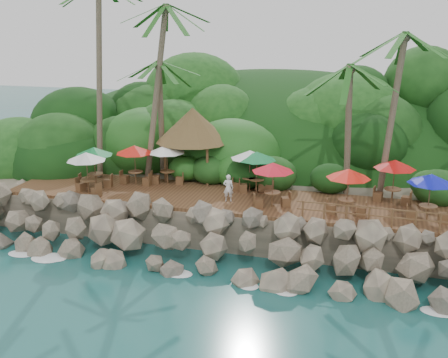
# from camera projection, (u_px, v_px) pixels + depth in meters

# --- Properties ---
(ground) EXTENTS (140.00, 140.00, 0.00)m
(ground) POSITION_uv_depth(u_px,v_px,m) (190.00, 279.00, 25.94)
(ground) COLOR #19514F
(ground) RESTS_ON ground
(land_base) EXTENTS (32.00, 25.20, 2.10)m
(land_base) POSITION_uv_depth(u_px,v_px,m) (260.00, 173.00, 40.40)
(land_base) COLOR gray
(land_base) RESTS_ON ground
(jungle_hill) EXTENTS (44.80, 28.00, 15.40)m
(jungle_hill) POSITION_uv_depth(u_px,v_px,m) (278.00, 163.00, 47.61)
(jungle_hill) COLOR #143811
(jungle_hill) RESTS_ON ground
(seawall) EXTENTS (29.00, 4.00, 2.30)m
(seawall) POSITION_uv_depth(u_px,v_px,m) (203.00, 242.00, 27.46)
(seawall) COLOR gray
(seawall) RESTS_ON ground
(terrace) EXTENTS (26.00, 5.00, 0.20)m
(terrace) POSITION_uv_depth(u_px,v_px,m) (224.00, 199.00, 30.85)
(terrace) COLOR brown
(terrace) RESTS_ON land_base
(jungle_foliage) EXTENTS (44.00, 16.00, 12.00)m
(jungle_foliage) POSITION_uv_depth(u_px,v_px,m) (257.00, 190.00, 39.77)
(jungle_foliage) COLOR #143811
(jungle_foliage) RESTS_ON ground
(foam_line) EXTENTS (25.20, 0.80, 0.06)m
(foam_line) POSITION_uv_depth(u_px,v_px,m) (192.00, 276.00, 26.21)
(foam_line) COLOR white
(foam_line) RESTS_ON ground
(palms) EXTENTS (31.12, 7.13, 13.38)m
(palms) POSITION_uv_depth(u_px,v_px,m) (272.00, 30.00, 30.26)
(palms) COLOR brown
(palms) RESTS_ON ground
(palapa) EXTENTS (4.78, 4.78, 4.60)m
(palapa) POSITION_uv_depth(u_px,v_px,m) (193.00, 125.00, 33.81)
(palapa) COLOR brown
(palapa) RESTS_ON ground
(dining_clusters) EXTENTS (21.48, 5.45, 2.50)m
(dining_clusters) POSITION_uv_depth(u_px,v_px,m) (237.00, 162.00, 30.30)
(dining_clusters) COLOR brown
(dining_clusters) RESTS_ON terrace
(railing) EXTENTS (8.30, 0.10, 1.00)m
(railing) POSITION_uv_depth(u_px,v_px,m) (381.00, 215.00, 26.16)
(railing) COLOR brown
(railing) RESTS_ON terrace
(waiter) EXTENTS (0.63, 0.47, 1.57)m
(waiter) POSITION_uv_depth(u_px,v_px,m) (228.00, 188.00, 29.90)
(waiter) COLOR white
(waiter) RESTS_ON terrace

